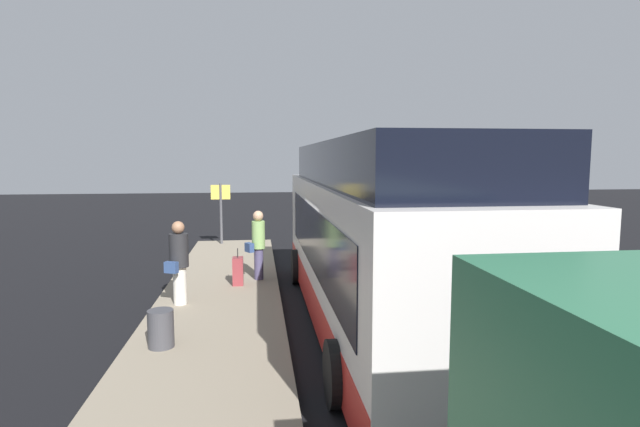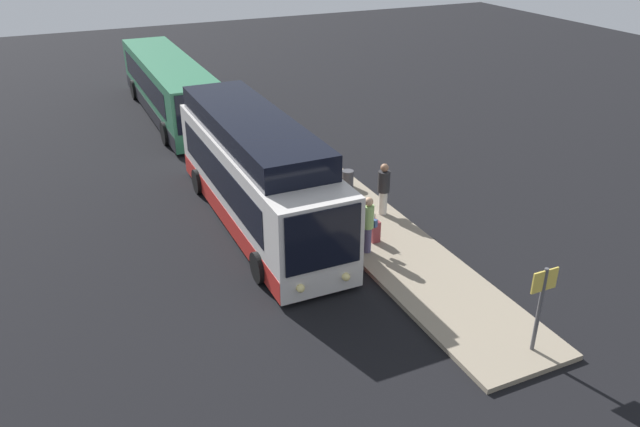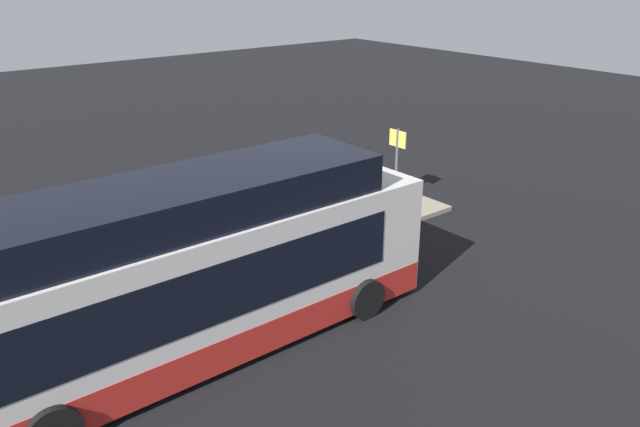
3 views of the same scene
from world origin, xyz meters
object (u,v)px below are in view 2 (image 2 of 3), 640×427
object	(u,v)px
passenger_boarding	(368,222)
passenger_waiting	(384,187)
bus_lead	(256,177)
trash_bin	(348,179)
bus_second	(170,88)
sign_post	(541,298)
suitcase	(374,231)

from	to	relation	value
passenger_boarding	passenger_waiting	distance (m)	2.72
bus_lead	trash_bin	world-z (taller)	bus_lead
bus_second	sign_post	size ratio (longest dim) A/B	5.52
bus_second	sign_post	distance (m)	22.98
bus_lead	passenger_boarding	bearing A→B (deg)	32.10
bus_lead	suitcase	xyz separation A→B (m)	(3.14, 2.81, -1.15)
suitcase	passenger_boarding	bearing A→B (deg)	-45.70
sign_post	passenger_boarding	bearing A→B (deg)	-166.81
passenger_waiting	passenger_boarding	bearing A→B (deg)	-105.66
suitcase	trash_bin	distance (m)	4.30
bus_lead	sign_post	size ratio (longest dim) A/B	4.64
sign_post	bus_lead	bearing A→B (deg)	-158.92
bus_second	trash_bin	distance (m)	12.87
bus_lead	passenger_waiting	bearing A→B (deg)	68.96
passenger_boarding	sign_post	distance (m)	6.01
passenger_boarding	suitcase	size ratio (longest dim) A/B	1.95
passenger_waiting	sign_post	distance (m)	7.95
passenger_waiting	suitcase	size ratio (longest dim) A/B	1.96
suitcase	passenger_waiting	bearing A→B (deg)	142.48
passenger_waiting	suitcase	distance (m)	2.10
passenger_boarding	passenger_waiting	world-z (taller)	passenger_waiting
bus_second	passenger_waiting	bearing A→B (deg)	15.26
bus_second	suitcase	size ratio (longest dim) A/B	13.29
bus_lead	passenger_waiting	xyz separation A→B (m)	(1.55, 4.02, -0.50)
passenger_boarding	suitcase	bearing A→B (deg)	105.35
passenger_waiting	suitcase	xyz separation A→B (m)	(1.59, -1.22, -0.65)
bus_second	passenger_boarding	bearing A→B (deg)	7.72
sign_post	trash_bin	distance (m)	10.55
bus_second	suitcase	xyz separation A→B (m)	(16.34, 2.81, -0.92)
suitcase	trash_bin	xyz separation A→B (m)	(-4.14, 1.16, -0.03)
trash_bin	passenger_boarding	bearing A→B (deg)	-19.85
bus_lead	passenger_boarding	distance (m)	4.33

